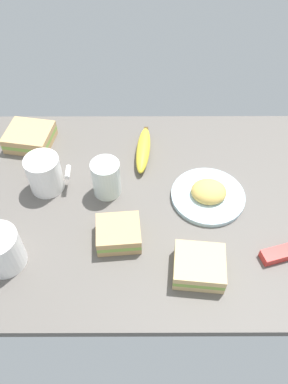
% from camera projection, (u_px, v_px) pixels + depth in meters
% --- Properties ---
extents(tabletop, '(0.90, 0.64, 0.02)m').
position_uv_depth(tabletop, '(144.00, 203.00, 0.92)').
color(tabletop, '#5B5651').
rests_on(tabletop, ground).
extents(plate_of_food, '(0.18, 0.18, 0.04)m').
position_uv_depth(plate_of_food, '(209.00, 194.00, 0.91)').
color(plate_of_food, silver).
rests_on(plate_of_food, tabletop).
extents(coffee_mug_black, '(0.11, 0.09, 0.09)m').
position_uv_depth(coffee_mug_black, '(1.00, 250.00, 0.77)').
color(coffee_mug_black, white).
rests_on(coffee_mug_black, tabletop).
extents(coffee_mug_milky, '(0.10, 0.08, 0.09)m').
position_uv_depth(coffee_mug_milky, '(45.00, 173.00, 0.90)').
color(coffee_mug_milky, white).
rests_on(coffee_mug_milky, tabletop).
extents(sandwich_main, '(0.10, 0.09, 0.04)m').
position_uv_depth(sandwich_main, '(119.00, 234.00, 0.82)').
color(sandwich_main, tan).
rests_on(sandwich_main, tabletop).
extents(sandwich_side, '(0.11, 0.10, 0.04)m').
position_uv_depth(sandwich_side, '(200.00, 266.00, 0.77)').
color(sandwich_side, '#DBB77A').
rests_on(sandwich_side, tabletop).
extents(sandwich_extra, '(0.13, 0.12, 0.04)m').
position_uv_depth(sandwich_extra, '(30.00, 137.00, 1.03)').
color(sandwich_extra, tan).
rests_on(sandwich_extra, tabletop).
extents(glass_of_milk, '(0.07, 0.07, 0.09)m').
position_uv_depth(glass_of_milk, '(107.00, 179.00, 0.90)').
color(glass_of_milk, silver).
rests_on(glass_of_milk, tabletop).
extents(banana, '(0.05, 0.17, 0.04)m').
position_uv_depth(banana, '(144.00, 150.00, 1.00)').
color(banana, yellow).
rests_on(banana, tabletop).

